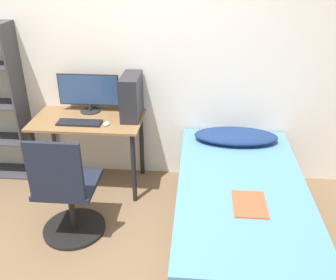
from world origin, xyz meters
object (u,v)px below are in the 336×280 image
Objects in this scene: office_chair at (67,198)px; keyboard at (79,123)px; bed at (239,212)px; pc_tower at (131,97)px; monitor at (89,92)px.

office_chair is 0.76m from keyboard.
pc_tower reaches higher than bed.
monitor is 0.45m from pc_tower.
bed is at bearing -31.57° from monitor.
pc_tower reaches higher than office_chair.
office_chair is 1.40m from bed.
monitor is at bearing 85.85° from keyboard.
keyboard reaches higher than bed.
keyboard is at bearing -94.15° from monitor.
monitor reaches higher than keyboard.
monitor is at bearing 92.17° from office_chair.
pc_tower reaches higher than keyboard.
pc_tower is (-1.00, 0.78, 0.68)m from bed.
keyboard is 0.99× the size of pc_tower.
office_chair reaches higher than bed.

